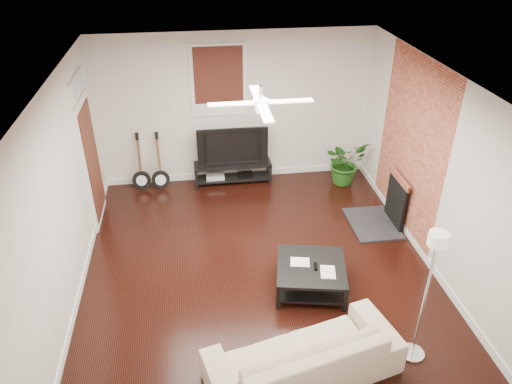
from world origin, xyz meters
TOP-DOWN VIEW (x-y plane):
  - room at (0.00, 0.00)m, footprint 5.01×6.01m
  - brick_accent at (2.49, 1.00)m, footprint 0.02×2.20m
  - fireplace at (2.20, 1.00)m, footprint 0.80×1.10m
  - window_back at (-0.30, 2.97)m, footprint 1.00×0.06m
  - door_left at (-2.46, 1.90)m, footprint 0.08×1.00m
  - tv_stand at (-0.11, 2.78)m, footprint 1.45×0.39m
  - tv at (-0.11, 2.80)m, footprint 1.30×0.17m
  - coffee_table at (0.65, -0.37)m, footprint 1.09×1.09m
  - sofa at (0.22, -1.78)m, footprint 2.30×1.34m
  - floor_lamp at (1.57, -1.68)m, footprint 0.35×0.35m
  - potted_plant at (1.99, 2.48)m, footprint 0.97×0.91m
  - guitar_left at (-1.82, 2.75)m, footprint 0.34×0.25m
  - guitar_right at (-1.47, 2.72)m, footprint 0.35×0.26m
  - ceiling_fan at (0.00, 0.00)m, footprint 1.24×1.24m

SIDE VIEW (x-z plane):
  - coffee_table at x=0.65m, z-range 0.00..0.39m
  - tv_stand at x=-0.11m, z-range 0.00..0.41m
  - sofa at x=0.22m, z-range 0.00..0.63m
  - potted_plant at x=1.99m, z-range 0.00..0.86m
  - fireplace at x=2.20m, z-range 0.00..0.92m
  - guitar_left at x=-1.82m, z-range 0.00..1.09m
  - guitar_right at x=-1.47m, z-range 0.00..1.09m
  - tv at x=-0.11m, z-range 0.41..1.16m
  - floor_lamp at x=1.57m, z-range 0.00..1.76m
  - door_left at x=-2.46m, z-range 0.00..2.50m
  - room at x=0.00m, z-range 0.00..2.80m
  - brick_accent at x=2.49m, z-range 0.00..2.80m
  - window_back at x=-0.30m, z-range 1.30..2.60m
  - ceiling_fan at x=0.00m, z-range 2.44..2.76m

